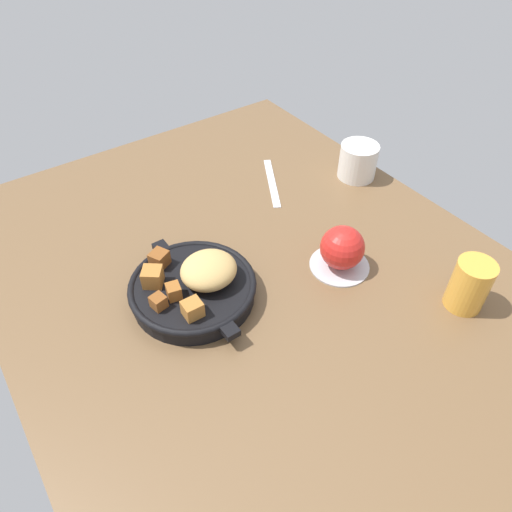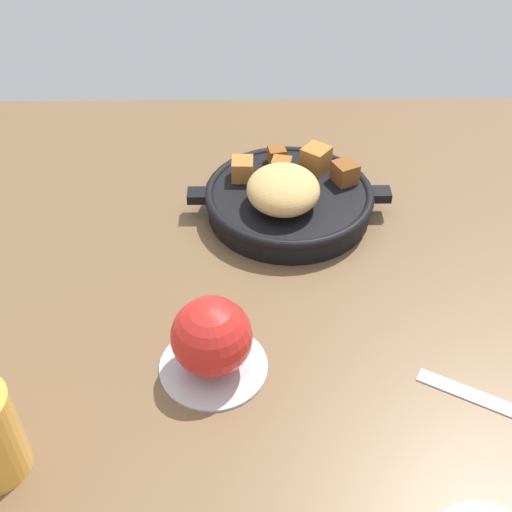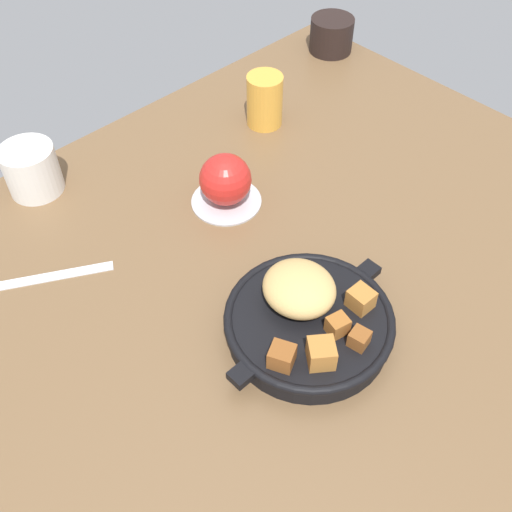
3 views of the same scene
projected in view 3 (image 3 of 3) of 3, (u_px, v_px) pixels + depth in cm
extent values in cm
cube|color=brown|center=(261.00, 273.00, 86.67)|extent=(115.42, 86.33, 2.40)
cylinder|color=black|center=(308.00, 325.00, 77.14)|extent=(20.89, 20.89, 3.34)
torus|color=black|center=(309.00, 318.00, 76.10)|extent=(21.67, 21.67, 1.20)
cube|color=black|center=(368.00, 271.00, 81.63)|extent=(2.64, 2.40, 1.20)
cube|color=black|center=(241.00, 375.00, 70.92)|extent=(2.64, 2.40, 1.20)
ellipsoid|color=tan|center=(299.00, 288.00, 75.94)|extent=(8.96, 9.59, 4.73)
cube|color=#A86B2D|center=(321.00, 353.00, 70.47)|extent=(4.42, 4.43, 3.18)
cube|color=#A86B2D|center=(361.00, 299.00, 76.07)|extent=(2.83, 3.05, 2.74)
cube|color=#935623|center=(338.00, 325.00, 73.56)|extent=(2.88, 2.70, 2.45)
cube|color=brown|center=(359.00, 339.00, 72.41)|extent=(2.60, 2.58, 2.23)
cube|color=brown|center=(282.00, 356.00, 70.46)|extent=(3.72, 3.79, 2.73)
cylinder|color=#B7BABF|center=(226.00, 200.00, 94.61)|extent=(10.98, 10.98, 0.60)
sphere|color=red|center=(225.00, 179.00, 91.41)|extent=(7.99, 7.99, 7.99)
cube|color=silver|center=(46.00, 277.00, 84.33)|extent=(16.95, 10.49, 0.36)
cylinder|color=gold|center=(265.00, 100.00, 105.23)|extent=(6.31, 6.31, 9.25)
cylinder|color=black|center=(331.00, 35.00, 122.82)|extent=(8.74, 8.74, 6.85)
cylinder|color=silver|center=(32.00, 170.00, 93.97)|extent=(8.42, 8.42, 7.82)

